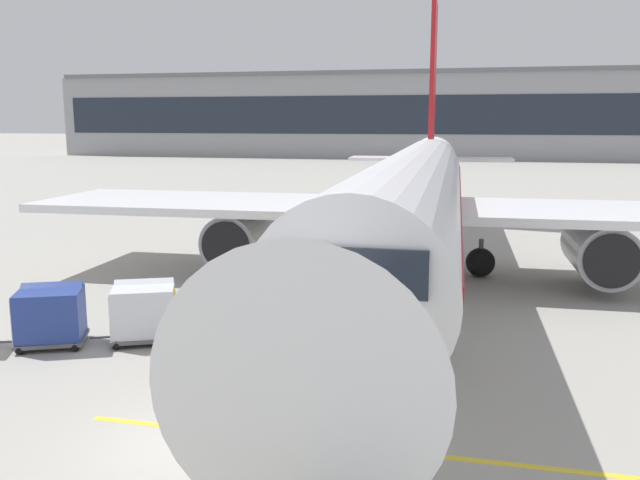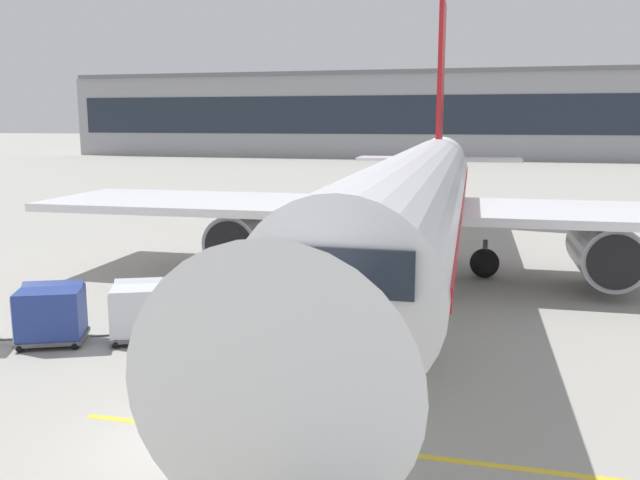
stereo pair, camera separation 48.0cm
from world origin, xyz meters
name	(u,v)px [view 2 (the right image)]	position (x,y,z in m)	size (l,w,h in m)	color
ground_plane	(174,444)	(0.00, 0.00, 0.00)	(600.00, 600.00, 0.00)	#9E9B93
parked_airplane	(417,198)	(3.37, 16.79, 3.62)	(34.29, 44.69, 14.78)	white
belt_loader	(257,294)	(-1.46, 9.48, 0.83)	(5.39, 3.54, 2.78)	gold
baggage_cart_lead	(143,309)	(-4.12, 6.22, 1.00)	(2.81, 2.26, 1.91)	#515156
baggage_cart_second	(51,313)	(-6.75, 5.17, 1.00)	(2.81, 2.26, 1.91)	#515156
ground_crew_by_loader	(172,310)	(-3.19, 6.37, 1.00)	(0.36, 0.54, 1.74)	black
ground_crew_by_carts	(259,296)	(-1.08, 8.66, 1.00)	(0.31, 0.56, 1.74)	black
ground_crew_marshaller	(214,290)	(-2.92, 9.07, 1.00)	(0.49, 0.41, 1.74)	black
safety_cone_engine_keepout	(270,267)	(-3.14, 15.94, 0.33)	(0.60, 0.60, 0.68)	black
safety_cone_wingtip	(238,285)	(-3.36, 12.44, 0.32)	(0.58, 0.58, 0.66)	black
safety_cone_nose_mark	(267,274)	(-2.89, 14.76, 0.30)	(0.55, 0.55, 0.63)	black
apron_guidance_line_lead_in	(410,282)	(3.22, 16.00, 0.00)	(0.20, 110.00, 0.01)	yellow
apron_guidance_line_stop_bar	(334,446)	(3.39, 0.79, 0.00)	(12.00, 0.20, 0.01)	yellow
terminal_building	(434,116)	(-4.31, 115.50, 7.79)	(139.39, 17.55, 15.69)	#939399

